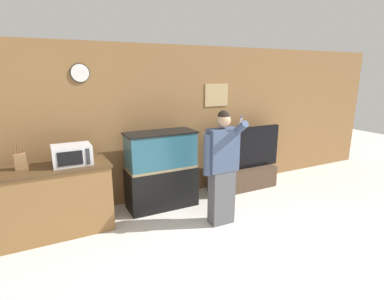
{
  "coord_description": "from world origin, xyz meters",
  "views": [
    {
      "loc": [
        -1.9,
        -1.51,
        2.16
      ],
      "look_at": [
        0.04,
        2.28,
        1.05
      ],
      "focal_mm": 28.0,
      "sensor_mm": 36.0,
      "label": 1
    }
  ],
  "objects_px": {
    "knife_block": "(20,161)",
    "aquarium_on_stand": "(161,170)",
    "microwave": "(72,155)",
    "person_standing": "(222,167)",
    "tv_on_stand": "(243,171)",
    "counter_island": "(53,200)"
  },
  "relations": [
    {
      "from": "microwave",
      "to": "knife_block",
      "type": "xyz_separation_m",
      "value": [
        -0.61,
        0.06,
        -0.02
      ]
    },
    {
      "from": "counter_island",
      "to": "person_standing",
      "type": "height_order",
      "value": "person_standing"
    },
    {
      "from": "knife_block",
      "to": "aquarium_on_stand",
      "type": "xyz_separation_m",
      "value": [
        1.94,
        0.1,
        -0.45
      ]
    },
    {
      "from": "microwave",
      "to": "aquarium_on_stand",
      "type": "bearing_deg",
      "value": 6.67
    },
    {
      "from": "aquarium_on_stand",
      "to": "person_standing",
      "type": "relative_size",
      "value": 0.76
    },
    {
      "from": "counter_island",
      "to": "knife_block",
      "type": "distance_m",
      "value": 0.67
    },
    {
      "from": "counter_island",
      "to": "aquarium_on_stand",
      "type": "height_order",
      "value": "aquarium_on_stand"
    },
    {
      "from": "aquarium_on_stand",
      "to": "tv_on_stand",
      "type": "height_order",
      "value": "aquarium_on_stand"
    },
    {
      "from": "aquarium_on_stand",
      "to": "microwave",
      "type": "bearing_deg",
      "value": -173.33
    },
    {
      "from": "microwave",
      "to": "tv_on_stand",
      "type": "distance_m",
      "value": 3.07
    },
    {
      "from": "microwave",
      "to": "tv_on_stand",
      "type": "height_order",
      "value": "microwave"
    },
    {
      "from": "knife_block",
      "to": "aquarium_on_stand",
      "type": "distance_m",
      "value": 1.99
    },
    {
      "from": "knife_block",
      "to": "person_standing",
      "type": "height_order",
      "value": "person_standing"
    },
    {
      "from": "aquarium_on_stand",
      "to": "tv_on_stand",
      "type": "relative_size",
      "value": 0.78
    },
    {
      "from": "knife_block",
      "to": "person_standing",
      "type": "relative_size",
      "value": 0.19
    },
    {
      "from": "knife_block",
      "to": "counter_island",
      "type": "bearing_deg",
      "value": -5.8
    },
    {
      "from": "counter_island",
      "to": "tv_on_stand",
      "type": "relative_size",
      "value": 0.96
    },
    {
      "from": "tv_on_stand",
      "to": "knife_block",
      "type": "bearing_deg",
      "value": -178.13
    },
    {
      "from": "aquarium_on_stand",
      "to": "person_standing",
      "type": "distance_m",
      "value": 1.11
    },
    {
      "from": "knife_block",
      "to": "microwave",
      "type": "bearing_deg",
      "value": -5.64
    },
    {
      "from": "counter_island",
      "to": "knife_block",
      "type": "xyz_separation_m",
      "value": [
        -0.31,
        0.03,
        0.59
      ]
    },
    {
      "from": "counter_island",
      "to": "aquarium_on_stand",
      "type": "bearing_deg",
      "value": 4.45
    }
  ]
}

